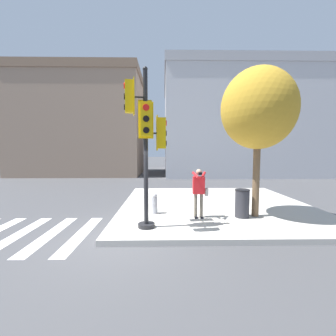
{
  "coord_description": "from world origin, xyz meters",
  "views": [
    {
      "loc": [
        1.28,
        -6.18,
        2.51
      ],
      "look_at": [
        1.4,
        0.83,
        1.96
      ],
      "focal_mm": 24.0,
      "sensor_mm": 36.0,
      "label": 1
    }
  ],
  "objects_px": {
    "traffic_signal_pole": "(146,131)",
    "person_photographer": "(199,189)",
    "trash_bin": "(242,203)",
    "fire_hydrant": "(155,204)",
    "street_tree": "(258,109)"
  },
  "relations": [
    {
      "from": "traffic_signal_pole",
      "to": "fire_hydrant",
      "type": "bearing_deg",
      "value": 82.81
    },
    {
      "from": "traffic_signal_pole",
      "to": "person_photographer",
      "type": "bearing_deg",
      "value": 29.32
    },
    {
      "from": "trash_bin",
      "to": "street_tree",
      "type": "bearing_deg",
      "value": 12.54
    },
    {
      "from": "trash_bin",
      "to": "fire_hydrant",
      "type": "bearing_deg",
      "value": 170.56
    },
    {
      "from": "traffic_signal_pole",
      "to": "street_tree",
      "type": "relative_size",
      "value": 0.92
    },
    {
      "from": "street_tree",
      "to": "fire_hydrant",
      "type": "height_order",
      "value": "street_tree"
    },
    {
      "from": "person_photographer",
      "to": "fire_hydrant",
      "type": "height_order",
      "value": "person_photographer"
    },
    {
      "from": "person_photographer",
      "to": "trash_bin",
      "type": "distance_m",
      "value": 1.6
    },
    {
      "from": "street_tree",
      "to": "fire_hydrant",
      "type": "relative_size",
      "value": 6.85
    },
    {
      "from": "person_photographer",
      "to": "fire_hydrant",
      "type": "distance_m",
      "value": 1.77
    },
    {
      "from": "traffic_signal_pole",
      "to": "street_tree",
      "type": "height_order",
      "value": "street_tree"
    },
    {
      "from": "traffic_signal_pole",
      "to": "fire_hydrant",
      "type": "height_order",
      "value": "traffic_signal_pole"
    },
    {
      "from": "person_photographer",
      "to": "fire_hydrant",
      "type": "xyz_separation_m",
      "value": [
        -1.57,
        0.52,
        -0.64
      ]
    },
    {
      "from": "person_photographer",
      "to": "street_tree",
      "type": "relative_size",
      "value": 0.33
    },
    {
      "from": "traffic_signal_pole",
      "to": "street_tree",
      "type": "xyz_separation_m",
      "value": [
        3.78,
        1.11,
        0.84
      ]
    }
  ]
}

